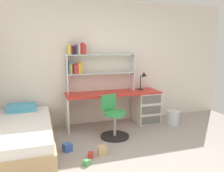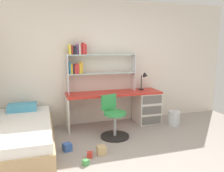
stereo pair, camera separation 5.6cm
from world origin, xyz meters
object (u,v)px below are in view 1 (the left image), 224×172
object	(u,v)px
waste_bin	(173,118)
toy_block_natural_1	(102,150)
bookshelf_hutch	(90,63)
desk_lamp	(144,78)
bed_platform	(20,137)
toy_block_green_2	(87,163)
desk	(137,105)
toy_block_red_0	(90,155)
swivel_chair	(114,121)
toy_block_blue_3	(67,147)

from	to	relation	value
waste_bin	toy_block_natural_1	bearing A→B (deg)	-155.20
bookshelf_hutch	desk_lamp	distance (m)	1.22
waste_bin	toy_block_natural_1	distance (m)	1.97
toy_block_natural_1	desk_lamp	bearing A→B (deg)	44.06
bookshelf_hutch	bed_platform	bearing A→B (deg)	-147.60
bed_platform	toy_block_green_2	xyz separation A→B (m)	(0.91, -0.76, -0.19)
toy_block_natural_1	toy_block_green_2	bearing A→B (deg)	-139.35
desk	toy_block_red_0	bearing A→B (deg)	-136.20
toy_block_natural_1	desk	bearing A→B (deg)	47.33
desk	toy_block_natural_1	world-z (taller)	desk
waste_bin	toy_block_natural_1	world-z (taller)	waste_bin
desk_lamp	toy_block_green_2	world-z (taller)	desk_lamp
desk	toy_block_natural_1	xyz separation A→B (m)	(-1.10, -1.19, -0.34)
desk	bed_platform	world-z (taller)	desk
bookshelf_hutch	swivel_chair	bearing A→B (deg)	-70.45
toy_block_red_0	toy_block_green_2	distance (m)	0.23
toy_block_natural_1	bookshelf_hutch	bearing A→B (deg)	84.87
waste_bin	bed_platform	bearing A→B (deg)	-173.94
desk	desk_lamp	distance (m)	0.59
toy_block_red_0	toy_block_blue_3	bearing A→B (deg)	133.89
bed_platform	desk_lamp	bearing A→B (deg)	16.47
desk_lamp	toy_block_green_2	xyz separation A→B (m)	(-1.58, -1.49, -0.92)
swivel_chair	waste_bin	distance (m)	1.42
toy_block_red_0	bookshelf_hutch	bearing A→B (deg)	77.32
waste_bin	toy_block_green_2	size ratio (longest dim) A/B	3.85
bookshelf_hutch	swivel_chair	distance (m)	1.28
desk	desk_lamp	size ratio (longest dim) A/B	5.11
desk	toy_block_green_2	bearing A→B (deg)	-133.95
toy_block_natural_1	toy_block_red_0	bearing A→B (deg)	-166.51
swivel_chair	toy_block_blue_3	world-z (taller)	swivel_chair
desk_lamp	desk	bearing A→B (deg)	-164.96
toy_block_green_2	desk	bearing A→B (deg)	46.05
toy_block_blue_3	bed_platform	bearing A→B (deg)	161.25
bed_platform	toy_block_green_2	world-z (taller)	bed_platform
desk	bed_platform	bearing A→B (deg)	-163.42
waste_bin	toy_block_blue_3	world-z (taller)	waste_bin
desk	desk_lamp	xyz separation A→B (m)	(0.18, 0.05, 0.56)
toy_block_natural_1	swivel_chair	bearing A→B (deg)	57.32
desk	waste_bin	distance (m)	0.82
bookshelf_hutch	toy_block_blue_3	bearing A→B (deg)	-119.62
bookshelf_hutch	toy_block_green_2	world-z (taller)	bookshelf_hutch
desk	toy_block_red_0	world-z (taller)	desk
toy_block_green_2	desk_lamp	bearing A→B (deg)	43.46
bed_platform	toy_block_green_2	size ratio (longest dim) A/B	25.11
waste_bin	toy_block_red_0	distance (m)	2.16
toy_block_natural_1	toy_block_blue_3	xyz separation A→B (m)	(-0.49, 0.27, -0.00)
bed_platform	toy_block_blue_3	distance (m)	0.77
bookshelf_hutch	toy_block_green_2	xyz separation A→B (m)	(-0.41, -1.60, -1.27)
toy_block_natural_1	waste_bin	bearing A→B (deg)	24.80
bookshelf_hutch	bed_platform	size ratio (longest dim) A/B	0.73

